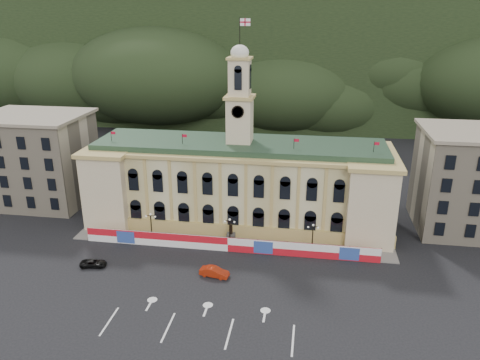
% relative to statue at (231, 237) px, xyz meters
% --- Properties ---
extents(ground, '(260.00, 260.00, 0.00)m').
position_rel_statue_xyz_m(ground, '(0.00, -18.00, -1.19)').
color(ground, black).
rests_on(ground, ground).
extents(lane_markings, '(26.00, 10.00, 0.02)m').
position_rel_statue_xyz_m(lane_markings, '(0.00, -23.00, -1.18)').
color(lane_markings, white).
rests_on(lane_markings, ground).
extents(hill_ridge, '(230.00, 80.00, 64.00)m').
position_rel_statue_xyz_m(hill_ridge, '(0.03, 103.99, 18.30)').
color(hill_ridge, black).
rests_on(hill_ridge, ground).
extents(city_hall, '(56.20, 17.60, 37.10)m').
position_rel_statue_xyz_m(city_hall, '(0.00, 9.63, 6.66)').
color(city_hall, beige).
rests_on(city_hall, ground).
extents(side_building_left, '(21.00, 17.00, 18.60)m').
position_rel_statue_xyz_m(side_building_left, '(-43.00, 12.93, 8.14)').
color(side_building_left, '#B7A78D').
rests_on(side_building_left, ground).
extents(side_building_right, '(21.00, 17.00, 18.60)m').
position_rel_statue_xyz_m(side_building_right, '(43.00, 12.93, 8.14)').
color(side_building_right, '#B7A78D').
rests_on(side_building_right, ground).
extents(hoarding_fence, '(50.00, 0.44, 2.50)m').
position_rel_statue_xyz_m(hoarding_fence, '(0.06, -2.93, 0.06)').
color(hoarding_fence, red).
rests_on(hoarding_fence, ground).
extents(pavement, '(56.00, 5.50, 0.16)m').
position_rel_statue_xyz_m(pavement, '(0.00, -0.25, -1.11)').
color(pavement, slate).
rests_on(pavement, ground).
extents(statue, '(1.40, 1.40, 3.72)m').
position_rel_statue_xyz_m(statue, '(0.00, 0.00, 0.00)').
color(statue, '#595651').
rests_on(statue, ground).
extents(lamp_left, '(1.96, 0.44, 5.15)m').
position_rel_statue_xyz_m(lamp_left, '(-14.00, -1.00, 1.89)').
color(lamp_left, black).
rests_on(lamp_left, ground).
extents(lamp_center, '(1.96, 0.44, 5.15)m').
position_rel_statue_xyz_m(lamp_center, '(0.00, -1.00, 1.89)').
color(lamp_center, black).
rests_on(lamp_center, ground).
extents(lamp_right, '(1.96, 0.44, 5.15)m').
position_rel_statue_xyz_m(lamp_right, '(14.00, -1.00, 1.89)').
color(lamp_right, black).
rests_on(lamp_right, ground).
extents(red_sedan, '(3.08, 5.06, 1.50)m').
position_rel_statue_xyz_m(red_sedan, '(-0.62, -11.10, -0.44)').
color(red_sedan, '#A1220B').
rests_on(red_sedan, ground).
extents(black_suv, '(3.25, 4.73, 1.14)m').
position_rel_statue_xyz_m(black_suv, '(-20.19, -11.22, -0.62)').
color(black_suv, black).
rests_on(black_suv, ground).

